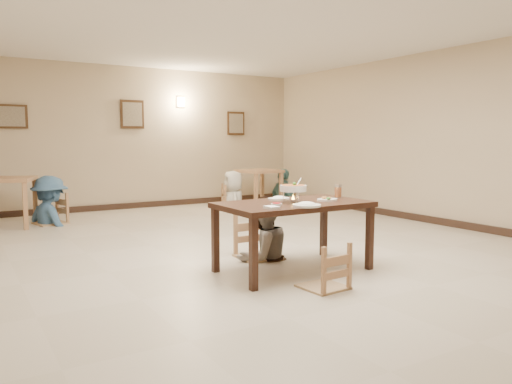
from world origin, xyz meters
TOP-DOWN VIEW (x-y plane):
  - floor at (0.00, 0.00)m, footprint 10.00×10.00m
  - ceiling at (0.00, 0.00)m, footprint 10.00×10.00m
  - wall_back at (0.00, 5.00)m, footprint 10.00×0.00m
  - wall_right at (4.00, 0.00)m, footprint 0.00×10.00m
  - baseboard_back at (0.00, 4.97)m, footprint 8.00×0.06m
  - baseboard_right at (3.97, 0.00)m, footprint 0.06×10.00m
  - picture_a at (-2.20, 4.96)m, footprint 0.55×0.04m
  - picture_b at (0.10, 4.96)m, footprint 0.50×0.04m
  - picture_c at (2.60, 4.96)m, footprint 0.45×0.04m
  - wall_sconce at (1.20, 4.96)m, footprint 0.16×0.05m
  - main_table at (0.02, -1.00)m, footprint 1.66×0.94m
  - chair_far at (-0.00, -0.27)m, footprint 0.47×0.47m
  - chair_near at (-0.11, -1.70)m, footprint 0.41×0.41m
  - main_diner at (0.05, -0.33)m, footprint 0.81×0.67m
  - curry_warmer at (0.00, -1.02)m, footprint 0.33×0.29m
  - rice_plate_far at (0.01, -0.73)m, footprint 0.27×0.27m
  - rice_plate_near at (-0.08, -1.37)m, footprint 0.30×0.30m
  - fried_plate at (0.42, -1.09)m, footprint 0.25×0.25m
  - chili_dish at (-0.29, -1.12)m, footprint 0.12×0.12m
  - napkin_cutlery at (-0.48, -1.33)m, footprint 0.14×0.22m
  - drink_glass at (0.72, -0.93)m, footprint 0.08×0.08m
  - bg_table_left at (-2.44, 3.81)m, footprint 1.07×1.07m
  - bg_table_right at (2.57, 3.86)m, footprint 0.88×0.88m
  - bg_chair_lr at (-1.78, 3.76)m, footprint 0.48×0.48m
  - bg_chair_rl at (1.96, 3.94)m, footprint 0.45×0.45m
  - bg_chair_rr at (3.19, 3.81)m, footprint 0.46×0.46m
  - bg_diner_b at (-1.78, 3.76)m, footprint 1.02×1.25m
  - bg_diner_c at (1.96, 3.94)m, footprint 0.70×0.89m
  - bg_diner_d at (3.19, 3.81)m, footprint 0.41×0.96m

SIDE VIEW (x-z plane):
  - floor at x=0.00m, z-range 0.00..0.00m
  - baseboard_back at x=0.00m, z-range 0.00..0.12m
  - baseboard_right at x=3.97m, z-range 0.00..0.12m
  - chair_near at x=-0.11m, z-range 0.00..0.88m
  - bg_chair_rl at x=1.96m, z-range 0.00..0.97m
  - bg_chair_rr at x=3.19m, z-range 0.00..0.98m
  - chair_far at x=0.00m, z-range 0.00..1.01m
  - bg_chair_lr at x=-1.78m, z-range 0.00..1.02m
  - bg_table_right at x=2.57m, z-range 0.26..1.07m
  - bg_table_left at x=-2.44m, z-range 0.28..1.11m
  - main_table at x=0.02m, z-range 0.31..1.09m
  - main_diner at x=0.05m, z-range 0.00..1.55m
  - chili_dish at x=-0.29m, z-range 0.78..0.80m
  - napkin_cutlery at x=-0.48m, z-range 0.78..0.80m
  - rice_plate_far at x=0.01m, z-range 0.76..0.82m
  - rice_plate_near at x=-0.08m, z-range 0.76..0.83m
  - fried_plate at x=0.42m, z-range 0.77..0.82m
  - bg_diner_c at x=1.96m, z-range 0.00..1.59m
  - bg_diner_d at x=3.19m, z-range 0.00..1.63m
  - bg_diner_b at x=-1.78m, z-range 0.00..1.69m
  - drink_glass at x=0.72m, z-range 0.77..0.93m
  - curry_warmer at x=0.00m, z-range 0.80..1.07m
  - wall_back at x=0.00m, z-range -3.50..6.50m
  - wall_right at x=4.00m, z-range -3.50..6.50m
  - picture_c at x=2.60m, z-range 1.57..2.12m
  - picture_a at x=-2.20m, z-range 1.67..2.12m
  - picture_b at x=0.10m, z-range 1.70..2.30m
  - wall_sconce at x=1.20m, z-range 2.19..2.41m
  - ceiling at x=0.00m, z-range 3.00..3.00m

